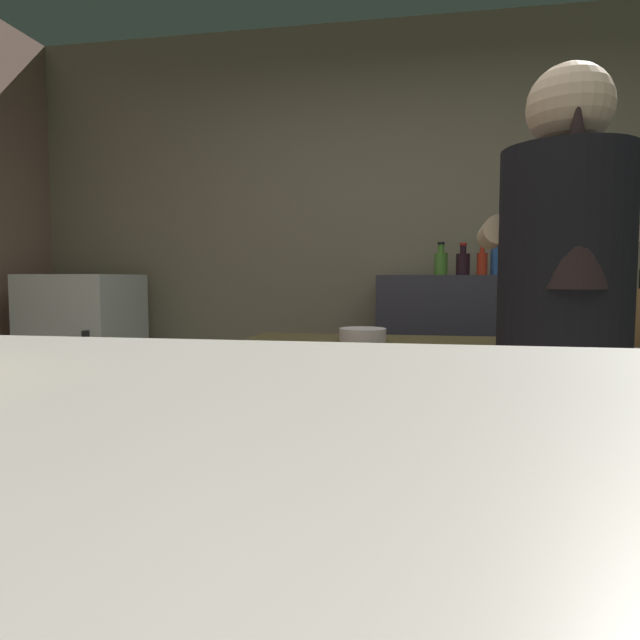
{
  "coord_description": "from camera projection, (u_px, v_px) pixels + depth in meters",
  "views": [
    {
      "loc": [
        -0.03,
        -1.34,
        1.14
      ],
      "look_at": [
        -0.14,
        -0.75,
        1.1
      ],
      "focal_mm": 31.24,
      "sensor_mm": 36.0,
      "label": 1
    }
  ],
  "objects": [
    {
      "name": "bottle_hot_sauce",
      "position": [
        496.0,
        256.0,
        3.07
      ],
      "size": [
        0.05,
        0.05,
        0.26
      ],
      "color": "#2B559C",
      "rests_on": "back_shelf"
    },
    {
      "name": "wall_back",
      "position": [
        426.0,
        244.0,
        3.45
      ],
      "size": [
        5.2,
        0.1,
        2.7
      ],
      "primitive_type": "cube",
      "color": "gray",
      "rests_on": "ground"
    },
    {
      "name": "bartender",
      "position": [
        563.0,
        337.0,
        1.49
      ],
      "size": [
        0.43,
        0.52,
        1.7
      ],
      "rotation": [
        0.0,
        0.0,
        1.53
      ],
      "color": "#33343F",
      "rests_on": "ground"
    },
    {
      "name": "chefs_knife",
      "position": [
        621.0,
        348.0,
        1.84
      ],
      "size": [
        0.24,
        0.1,
        0.01
      ],
      "primitive_type": "cube",
      "rotation": [
        0.0,
        0.0,
        -0.28
      ],
      "color": "silver",
      "rests_on": "prep_counter"
    },
    {
      "name": "mini_fridge",
      "position": [
        85.0,
        369.0,
        3.43
      ],
      "size": [
        0.57,
        0.58,
        1.16
      ],
      "color": "white",
      "rests_on": "ground"
    },
    {
      "name": "knife_block",
      "position": [
        640.0,
        316.0,
        1.93
      ],
      "size": [
        0.1,
        0.08,
        0.29
      ],
      "color": "brown",
      "rests_on": "prep_counter"
    },
    {
      "name": "bottle_soy",
      "position": [
        463.0,
        263.0,
        3.08
      ],
      "size": [
        0.08,
        0.08,
        0.18
      ],
      "color": "black",
      "rests_on": "back_shelf"
    },
    {
      "name": "bottle_olive_oil",
      "position": [
        441.0,
        263.0,
        3.15
      ],
      "size": [
        0.07,
        0.07,
        0.19
      ],
      "color": "#4C882E",
      "rests_on": "back_shelf"
    },
    {
      "name": "back_shelf",
      "position": [
        453.0,
        376.0,
        3.2
      ],
      "size": [
        0.87,
        0.36,
        1.16
      ],
      "primitive_type": "cube",
      "color": "#393640",
      "rests_on": "ground"
    },
    {
      "name": "prep_counter",
      "position": [
        527.0,
        472.0,
        1.98
      ],
      "size": [
        2.1,
        0.6,
        0.9
      ],
      "primitive_type": "cube",
      "color": "brown",
      "rests_on": "ground"
    },
    {
      "name": "bottle_vinegar",
      "position": [
        482.0,
        263.0,
        3.04
      ],
      "size": [
        0.06,
        0.06,
        0.18
      ],
      "color": "#B62D19",
      "rests_on": "back_shelf"
    },
    {
      "name": "mixing_bowl",
      "position": [
        363.0,
        335.0,
        2.09
      ],
      "size": [
        0.18,
        0.18,
        0.05
      ],
      "primitive_type": "cylinder",
      "color": "silver",
      "rests_on": "prep_counter"
    }
  ]
}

